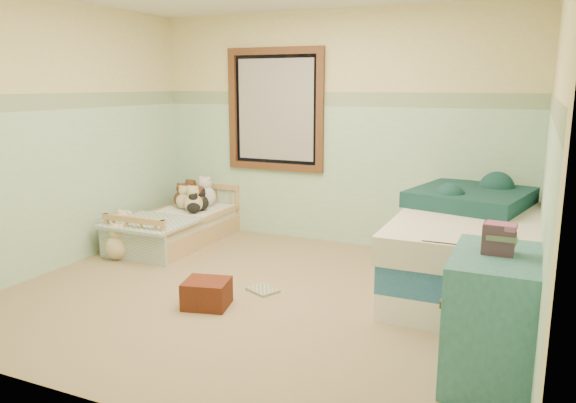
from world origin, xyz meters
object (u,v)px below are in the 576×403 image
at_px(twin_bed_frame, 468,273).
at_px(plush_floor_tan, 118,247).
at_px(toddler_bed_frame, 178,234).
at_px(floor_book, 263,290).
at_px(plush_floor_cream, 126,235).
at_px(dresser, 492,318).
at_px(red_pillow, 207,293).

bearing_deg(twin_bed_frame, plush_floor_tan, -168.58).
bearing_deg(toddler_bed_frame, floor_book, -32.11).
bearing_deg(plush_floor_cream, dresser, -18.45).
height_order(toddler_bed_frame, plush_floor_cream, plush_floor_cream).
height_order(red_pillow, floor_book, red_pillow).
xyz_separation_m(twin_bed_frame, dresser, (0.30, -1.59, 0.28)).
height_order(twin_bed_frame, floor_book, twin_bed_frame).
bearing_deg(dresser, plush_floor_cream, 161.55).
bearing_deg(twin_bed_frame, red_pillow, -143.78).
bearing_deg(plush_floor_cream, red_pillow, -31.42).
height_order(toddler_bed_frame, dresser, dresser).
distance_m(plush_floor_cream, red_pillow, 1.95).
distance_m(plush_floor_cream, dresser, 4.01).
bearing_deg(red_pillow, floor_book, 61.17).
bearing_deg(plush_floor_tan, red_pillow, -24.64).
xyz_separation_m(plush_floor_tan, floor_book, (1.73, -0.21, -0.11)).
relative_size(toddler_bed_frame, dresser, 1.96).
xyz_separation_m(toddler_bed_frame, plush_floor_cream, (-0.38, -0.42, 0.04)).
height_order(plush_floor_tan, floor_book, plush_floor_tan).
xyz_separation_m(red_pillow, floor_book, (0.26, 0.47, -0.10)).
bearing_deg(floor_book, twin_bed_frame, 53.74).
bearing_deg(twin_bed_frame, plush_floor_cream, -174.69).
xyz_separation_m(plush_floor_cream, dresser, (3.80, -1.27, 0.25)).
distance_m(plush_floor_cream, twin_bed_frame, 3.52).
xyz_separation_m(dresser, red_pillow, (-2.13, 0.25, -0.28)).
height_order(toddler_bed_frame, floor_book, toddler_bed_frame).
bearing_deg(twin_bed_frame, dresser, -79.40).
height_order(plush_floor_tan, dresser, dresser).
distance_m(plush_floor_tan, floor_book, 1.75).
bearing_deg(red_pillow, twin_bed_frame, 36.22).
xyz_separation_m(toddler_bed_frame, dresser, (3.41, -1.69, 0.29)).
bearing_deg(dresser, toddler_bed_frame, 153.72).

